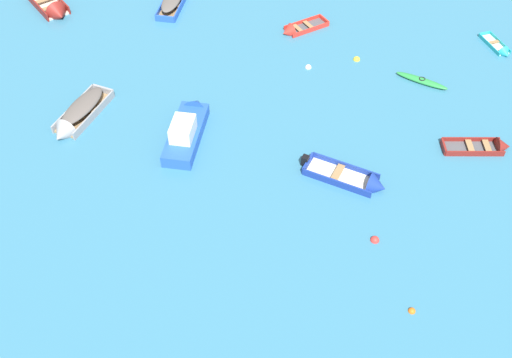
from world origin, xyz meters
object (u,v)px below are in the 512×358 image
at_px(rowboat_grey_outer_right, 76,117).
at_px(mooring_buoy_between_boats_left, 357,60).
at_px(rowboat_red_midfield_right, 295,30).
at_px(mooring_buoy_trailing, 375,240).
at_px(rowboat_maroon_cluster_outer, 491,147).
at_px(mooring_buoy_midfield, 308,68).
at_px(motor_launch_blue_back_row_left, 187,127).
at_px(kayak_green_midfield_left, 422,81).
at_px(rowboat_maroon_outer_left, 54,10).
at_px(rowboat_turquoise_foreground_center, 501,50).
at_px(mooring_buoy_far_field, 412,311).
at_px(rowboat_deep_blue_cluster_inner, 361,182).

relative_size(rowboat_grey_outer_right, mooring_buoy_between_boats_left, 11.05).
height_order(rowboat_red_midfield_right, mooring_buoy_trailing, rowboat_red_midfield_right).
distance_m(rowboat_maroon_cluster_outer, mooring_buoy_midfield, 11.60).
relative_size(rowboat_red_midfield_right, mooring_buoy_midfield, 7.91).
height_order(motor_launch_blue_back_row_left, mooring_buoy_midfield, motor_launch_blue_back_row_left).
xyz_separation_m(kayak_green_midfield_left, mooring_buoy_midfield, (-6.75, -0.26, -0.14)).
relative_size(rowboat_maroon_outer_left, mooring_buoy_trailing, 10.51).
relative_size(motor_launch_blue_back_row_left, rowboat_red_midfield_right, 1.72).
bearing_deg(rowboat_turquoise_foreground_center, mooring_buoy_trailing, -108.96).
bearing_deg(rowboat_maroon_outer_left, motor_launch_blue_back_row_left, -35.91).
relative_size(kayak_green_midfield_left, mooring_buoy_far_field, 10.14).
distance_m(rowboat_deep_blue_cluster_inner, mooring_buoy_far_field, 7.35).
bearing_deg(mooring_buoy_midfield, motor_launch_blue_back_row_left, -124.09).
relative_size(motor_launch_blue_back_row_left, mooring_buoy_midfield, 13.63).
xyz_separation_m(rowboat_deep_blue_cluster_inner, kayak_green_midfield_left, (2.32, 9.05, -0.04)).
distance_m(mooring_buoy_far_field, mooring_buoy_midfield, 17.18).
xyz_separation_m(rowboat_deep_blue_cluster_inner, mooring_buoy_trailing, (1.12, -3.34, -0.19)).
height_order(rowboat_maroon_outer_left, rowboat_grey_outer_right, rowboat_maroon_outer_left).
relative_size(rowboat_maroon_outer_left, mooring_buoy_between_boats_left, 10.31).
distance_m(rowboat_turquoise_foreground_center, rowboat_deep_blue_cluster_inner, 15.14).
relative_size(rowboat_maroon_outer_left, rowboat_grey_outer_right, 0.93).
distance_m(rowboat_maroon_outer_left, rowboat_maroon_cluster_outer, 29.13).
bearing_deg(rowboat_maroon_cluster_outer, mooring_buoy_midfield, 156.85).
bearing_deg(rowboat_deep_blue_cluster_inner, mooring_buoy_between_boats_left, 99.36).
xyz_separation_m(rowboat_maroon_outer_left, mooring_buoy_far_field, (25.30, -17.13, -0.25)).
xyz_separation_m(rowboat_turquoise_foreground_center, kayak_green_midfield_left, (-4.57, -4.42, 0.03)).
distance_m(rowboat_turquoise_foreground_center, mooring_buoy_midfield, 12.25).
xyz_separation_m(rowboat_grey_outer_right, rowboat_maroon_cluster_outer, (21.98, 3.58, -0.23)).
xyz_separation_m(rowboat_maroon_outer_left, rowboat_maroon_cluster_outer, (28.46, -6.23, -0.09)).
xyz_separation_m(rowboat_red_midfield_right, mooring_buoy_trailing, (7.15, -15.68, -0.14)).
bearing_deg(rowboat_grey_outer_right, kayak_green_midfield_left, 24.93).
relative_size(kayak_green_midfield_left, rowboat_maroon_cluster_outer, 0.87).
bearing_deg(rowboat_deep_blue_cluster_inner, motor_launch_blue_back_row_left, 172.41).
height_order(mooring_buoy_between_boats_left, mooring_buoy_midfield, mooring_buoy_between_boats_left).
bearing_deg(rowboat_maroon_outer_left, mooring_buoy_midfield, -5.37).
height_order(rowboat_turquoise_foreground_center, mooring_buoy_between_boats_left, rowboat_turquoise_foreground_center).
height_order(rowboat_grey_outer_right, mooring_buoy_midfield, rowboat_grey_outer_right).
height_order(rowboat_deep_blue_cluster_inner, mooring_buoy_between_boats_left, rowboat_deep_blue_cluster_inner).
bearing_deg(rowboat_deep_blue_cluster_inner, kayak_green_midfield_left, 75.60).
height_order(rowboat_turquoise_foreground_center, rowboat_maroon_cluster_outer, rowboat_maroon_cluster_outer).
relative_size(rowboat_maroon_cluster_outer, mooring_buoy_between_boats_left, 8.58).
bearing_deg(motor_launch_blue_back_row_left, rowboat_grey_outer_right, -174.39).
bearing_deg(rowboat_grey_outer_right, rowboat_maroon_cluster_outer, 9.25).
height_order(mooring_buoy_between_boats_left, mooring_buoy_far_field, mooring_buoy_between_boats_left).
height_order(kayak_green_midfield_left, mooring_buoy_between_boats_left, kayak_green_midfield_left).
xyz_separation_m(rowboat_turquoise_foreground_center, rowboat_maroon_cluster_outer, (-0.66, -9.24, 0.04)).
relative_size(rowboat_grey_outer_right, rowboat_red_midfield_right, 1.56).
distance_m(rowboat_grey_outer_right, rowboat_maroon_cluster_outer, 22.27).
height_order(motor_launch_blue_back_row_left, rowboat_grey_outer_right, motor_launch_blue_back_row_left).
bearing_deg(rowboat_turquoise_foreground_center, mooring_buoy_between_boats_left, -159.96).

